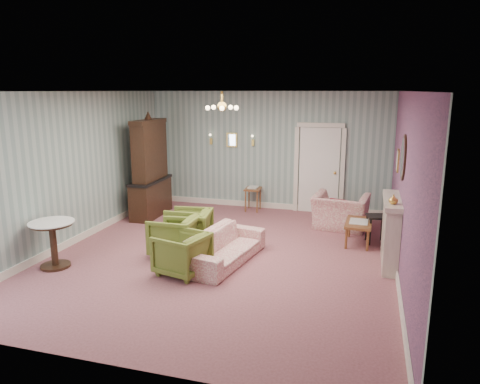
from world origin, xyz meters
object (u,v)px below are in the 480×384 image
(olive_chair_a, at_px, (182,251))
(olive_chair_c, at_px, (189,227))
(dresser, at_px, (150,166))
(wingback_chair, at_px, (341,206))
(sofa_chintz, at_px, (224,241))
(coffee_table, at_px, (358,233))
(side_table_black, at_px, (376,229))
(fireplace, at_px, (391,232))
(olive_chair_b, at_px, (175,233))
(pedestal_table, at_px, (54,244))

(olive_chair_a, relative_size, olive_chair_c, 0.95)
(dresser, bearing_deg, olive_chair_c, -48.23)
(wingback_chair, bearing_deg, sofa_chintz, 61.81)
(sofa_chintz, distance_m, coffee_table, 2.74)
(olive_chair_c, height_order, side_table_black, olive_chair_c)
(fireplace, bearing_deg, dresser, 162.88)
(side_table_black, bearing_deg, fireplace, -78.71)
(olive_chair_b, distance_m, coffee_table, 3.52)
(fireplace, bearing_deg, side_table_black, 101.29)
(side_table_black, bearing_deg, wingback_chair, 131.96)
(olive_chair_b, height_order, wingback_chair, wingback_chair)
(olive_chair_a, distance_m, coffee_table, 3.55)
(side_table_black, bearing_deg, olive_chair_b, -154.35)
(olive_chair_b, height_order, fireplace, fireplace)
(olive_chair_c, distance_m, pedestal_table, 2.37)
(sofa_chintz, bearing_deg, fireplace, -66.39)
(wingback_chair, relative_size, coffee_table, 1.29)
(dresser, bearing_deg, olive_chair_b, -55.91)
(olive_chair_c, relative_size, pedestal_table, 1.00)
(olive_chair_b, relative_size, olive_chair_c, 1.02)
(olive_chair_b, xyz_separation_m, side_table_black, (3.48, 1.67, -0.13))
(side_table_black, distance_m, pedestal_table, 5.89)
(olive_chair_a, xyz_separation_m, wingback_chair, (2.29, 3.24, 0.11))
(olive_chair_c, bearing_deg, sofa_chintz, 50.54)
(side_table_black, xyz_separation_m, pedestal_table, (-5.20, -2.76, 0.12))
(olive_chair_b, xyz_separation_m, pedestal_table, (-1.72, -1.09, -0.00))
(wingback_chair, height_order, fireplace, fireplace)
(fireplace, distance_m, pedestal_table, 5.68)
(olive_chair_b, xyz_separation_m, sofa_chintz, (0.96, -0.07, -0.03))
(coffee_table, height_order, side_table_black, side_table_black)
(sofa_chintz, height_order, wingback_chair, wingback_chair)
(sofa_chintz, height_order, pedestal_table, pedestal_table)
(dresser, height_order, coffee_table, dresser)
(fireplace, distance_m, coffee_table, 1.13)
(fireplace, height_order, pedestal_table, fireplace)
(fireplace, bearing_deg, sofa_chintz, -165.73)
(dresser, bearing_deg, fireplace, -18.84)
(pedestal_table, bearing_deg, olive_chair_b, 32.33)
(olive_chair_c, distance_m, fireplace, 3.62)
(dresser, xyz_separation_m, coffee_table, (4.79, -0.71, -0.98))
(sofa_chintz, xyz_separation_m, pedestal_table, (-2.67, -1.01, 0.03))
(olive_chair_b, relative_size, coffee_table, 0.93)
(coffee_table, bearing_deg, side_table_black, 20.69)
(pedestal_table, bearing_deg, coffee_table, 28.42)
(sofa_chintz, distance_m, pedestal_table, 2.86)
(pedestal_table, bearing_deg, fireplace, 17.53)
(olive_chair_b, relative_size, dresser, 0.34)
(olive_chair_c, xyz_separation_m, coffee_table, (3.07, 1.10, -0.18))
(olive_chair_b, distance_m, pedestal_table, 2.04)
(wingback_chair, xyz_separation_m, coffee_table, (0.40, -0.94, -0.27))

